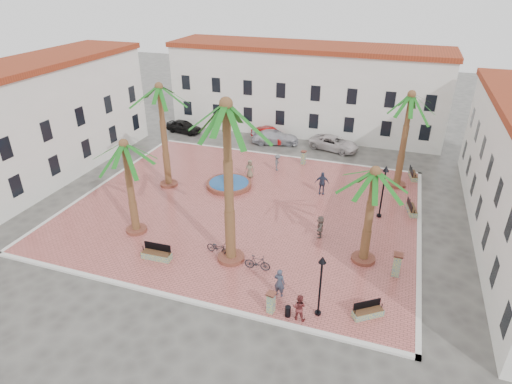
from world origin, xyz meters
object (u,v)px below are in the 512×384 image
Objects in this scene: palm_s at (227,122)px; litter_bin at (288,311)px; lamppost_s at (321,276)px; car_white at (334,143)px; bench_s at (157,255)px; lamppost_e at (384,183)px; fountain at (229,183)px; bollard_se at (271,302)px; cyclist_b at (299,307)px; bicycle_b at (257,263)px; palm_e at (374,184)px; bench_se at (368,312)px; bicycle_a at (218,248)px; pedestrian_north at (277,163)px; bench_ne at (413,175)px; bollard_e at (397,264)px; car_red at (269,135)px; pedestrian_fountain_b at (322,183)px; cyclist_a at (279,283)px; bollard_n at (303,157)px; pedestrian_fountain_a at (250,169)px; pedestrian_east at (320,226)px; palm_ne at (410,105)px; bench_e at (411,209)px; palm_sw at (125,155)px; palm_nw at (160,98)px; car_silver at (275,137)px; car_black at (184,126)px.

palm_s is 10.67m from litter_bin.
lamppost_s reaches higher than car_white.
lamppost_e is (13.02, 10.04, 2.51)m from bench_s.
fountain is 15.46m from bollard_se.
fountain is 16.30m from cyclist_b.
bicycle_b is (-2.82, 3.26, 0.18)m from litter_bin.
bench_s is 1.52× the size of bollard_se.
lamppost_s is (-1.75, -5.70, -2.87)m from palm_e.
bicycle_a is (-9.80, 2.63, 0.20)m from bench_se.
litter_bin is (-3.75, -12.28, -2.49)m from lamppost_e.
bench_ne is at bearing -85.90° from pedestrian_north.
palm_e is 3.33× the size of bench_s.
car_red is (-14.21, 19.87, -0.25)m from bollard_e.
pedestrian_fountain_b reaches higher than bollard_se.
cyclist_a is 2.06m from cyclist_b.
bicycle_b is at bearing 142.07° from bench_ne.
lamppost_s reaches higher than bollard_n.
pedestrian_fountain_a reaches higher than pedestrian_east.
bicycle_a is at bearing 164.80° from palm_s.
cyclist_a is at bearing -108.67° from palm_ne.
bench_e is 1.13× the size of bicycle_b.
palm_e is at bearing -148.49° from pedestrian_north.
bollard_se reaches higher than bench_e.
palm_ne is 16.78m from car_red.
pedestrian_north is at bearing 113.17° from lamppost_s.
fountain is 14.29m from cyclist_a.
pedestrian_fountain_b reaches higher than litter_bin.
bench_s is at bearing -161.73° from palm_e.
bench_ne is at bearing 76.91° from lamppost_s.
palm_sw is at bearing -149.33° from pedestrian_fountain_b.
pedestrian_fountain_a reaches higher than bench_e.
palm_sw is at bearing -7.28° from cyclist_a.
palm_nw reaches higher than palm_ne.
bicycle_a is at bearing -71.88° from fountain.
bench_s is at bearing -131.43° from palm_ne.
car_silver is (-11.36, 18.35, -4.86)m from palm_e.
palm_s is 23.59m from car_red.
palm_nw is 18.81m from bollard_se.
car_red is at bearing 87.71° from pedestrian_fountain_a.
cyclist_b is at bearing -7.47° from pedestrian_east.
bench_s is 0.39× the size of car_white.
palm_s is at bearing 141.96° from litter_bin.
pedestrian_north is (-9.08, 11.44, -4.65)m from palm_e.
palm_s is at bearing -92.99° from bollard_n.
bicycle_b reaches higher than bicycle_a.
fountain is 2.40× the size of pedestrian_east.
car_black is 0.83× the size of car_white.
pedestrian_east is at bearing -115.20° from palm_ne.
fountain is at bearing 85.74° from bench_s.
palm_e is 8.79m from litter_bin.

